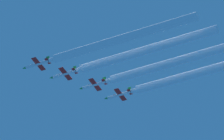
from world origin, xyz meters
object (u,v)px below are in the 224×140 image
Objects in this scene: jet_lead at (37,64)px; jet_second_echelon at (64,74)px; jet_fourth_echelon at (118,95)px; jet_third_echelon at (93,85)px.

jet_lead reaches higher than jet_second_echelon.
jet_lead is 36.49m from jet_fourth_echelon.
jet_second_echelon is 1.00× the size of jet_third_echelon.
jet_fourth_echelon is (18.36, -16.06, -3.08)m from jet_second_echelon.
jet_third_echelon reaches higher than jet_fourth_echelon.
jet_second_echelon is 1.00× the size of jet_fourth_echelon.
jet_third_echelon is (9.68, -8.70, -1.60)m from jet_second_echelon.
jet_fourth_echelon is at bearing -40.28° from jet_third_echelon.
jet_third_echelon is 1.00× the size of jet_fourth_echelon.
jet_second_echelon is at bearing 138.06° from jet_third_echelon.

